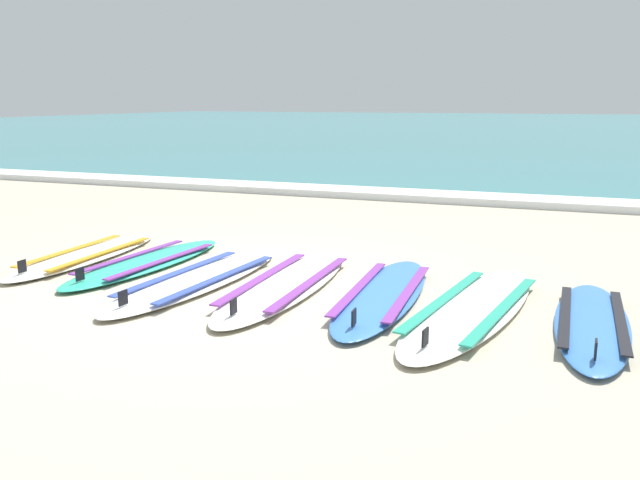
{
  "coord_description": "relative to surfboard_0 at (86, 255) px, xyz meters",
  "views": [
    {
      "loc": [
        2.53,
        -4.57,
        1.54
      ],
      "look_at": [
        0.48,
        0.95,
        0.25
      ],
      "focal_mm": 36.13,
      "sensor_mm": 36.0,
      "label": 1
    }
  ],
  "objects": [
    {
      "name": "ground_plane",
      "position": [
        1.78,
        -0.4,
        -0.04
      ],
      "size": [
        80.0,
        80.0,
        0.0
      ],
      "primitive_type": "plane",
      "color": "#B7AD93"
    },
    {
      "name": "sea",
      "position": [
        1.78,
        34.61,
        0.01
      ],
      "size": [
        80.0,
        60.0,
        0.1
      ],
      "primitive_type": "cube",
      "color": "teal",
      "rests_on": "ground"
    },
    {
      "name": "wave_foam_strip",
      "position": [
        1.78,
        4.99,
        0.02
      ],
      "size": [
        80.0,
        0.76,
        0.11
      ],
      "primitive_type": "cube",
      "color": "white",
      "rests_on": "ground"
    },
    {
      "name": "surfboard_0",
      "position": [
        0.0,
        0.0,
        0.0
      ],
      "size": [
        0.54,
        2.09,
        0.18
      ],
      "color": "white",
      "rests_on": "ground"
    },
    {
      "name": "surfboard_1",
      "position": [
        0.72,
        -0.02,
        -0.0
      ],
      "size": [
        0.72,
        2.16,
        0.18
      ],
      "color": "#2DB793",
      "rests_on": "ground"
    },
    {
      "name": "surfboard_2",
      "position": [
        1.49,
        -0.37,
        -0.0
      ],
      "size": [
        0.81,
        2.36,
        0.18
      ],
      "color": "white",
      "rests_on": "ground"
    },
    {
      "name": "surfboard_3",
      "position": [
        2.25,
        -0.23,
        -0.0
      ],
      "size": [
        0.61,
        2.39,
        0.18
      ],
      "color": "white",
      "rests_on": "ground"
    },
    {
      "name": "surfboard_4",
      "position": [
        3.08,
        -0.23,
        -0.0
      ],
      "size": [
        0.62,
        2.22,
        0.18
      ],
      "color": "#3875CC",
      "rests_on": "ground"
    },
    {
      "name": "surfboard_5",
      "position": [
        3.79,
        -0.35,
        -0.0
      ],
      "size": [
        1.03,
        2.51,
        0.18
      ],
      "color": "silver",
      "rests_on": "ground"
    },
    {
      "name": "surfboard_6",
      "position": [
        4.6,
        -0.37,
        0.0
      ],
      "size": [
        0.52,
        1.96,
        0.18
      ],
      "color": "#3875CC",
      "rests_on": "ground"
    }
  ]
}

